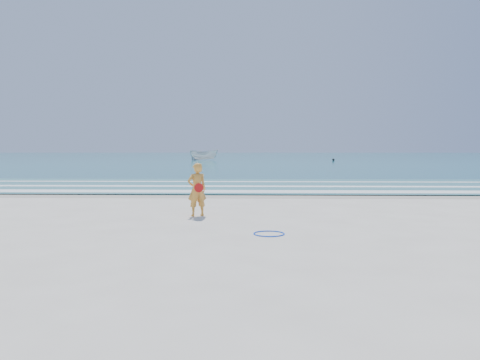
{
  "coord_description": "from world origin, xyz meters",
  "views": [
    {
      "loc": [
        0.43,
        -10.82,
        2.01
      ],
      "look_at": [
        -0.01,
        4.0,
        1.0
      ],
      "focal_mm": 35.0,
      "sensor_mm": 36.0,
      "label": 1
    }
  ],
  "objects": [
    {
      "name": "foam_near",
      "position": [
        0.0,
        10.3,
        0.05
      ],
      "size": [
        400.0,
        1.4,
        0.01
      ],
      "primitive_type": "cube",
      "color": "white",
      "rests_on": "shallow"
    },
    {
      "name": "ground",
      "position": [
        0.0,
        0.0,
        0.0
      ],
      "size": [
        400.0,
        400.0,
        0.0
      ],
      "primitive_type": "plane",
      "color": "silver",
      "rests_on": "ground"
    },
    {
      "name": "hoop",
      "position": [
        0.79,
        0.01,
        0.01
      ],
      "size": [
        0.86,
        0.86,
        0.03
      ],
      "primitive_type": "torus",
      "rotation": [
        0.0,
        0.0,
        -0.18
      ],
      "color": "blue",
      "rests_on": "ground"
    },
    {
      "name": "wet_sand",
      "position": [
        0.0,
        9.0,
        0.0
      ],
      "size": [
        400.0,
        2.4,
        0.0
      ],
      "primitive_type": "cube",
      "color": "#B2A893",
      "rests_on": "ground"
    },
    {
      "name": "boat",
      "position": [
        -7.86,
        66.91,
        0.95
      ],
      "size": [
        4.86,
        2.19,
        1.83
      ],
      "primitive_type": "imported",
      "rotation": [
        0.0,
        0.0,
        1.66
      ],
      "color": "silver",
      "rests_on": "ocean"
    },
    {
      "name": "buoy",
      "position": [
        12.8,
        62.13,
        0.24
      ],
      "size": [
        0.39,
        0.39,
        0.39
      ],
      "primitive_type": "sphere",
      "color": "black",
      "rests_on": "ocean"
    },
    {
      "name": "shallow",
      "position": [
        0.0,
        14.0,
        0.04
      ],
      "size": [
        400.0,
        10.0,
        0.01
      ],
      "primitive_type": "cube",
      "color": "#59B7AD",
      "rests_on": "ocean"
    },
    {
      "name": "woman",
      "position": [
        -1.25,
        2.89,
        0.79
      ],
      "size": [
        0.68,
        0.58,
        1.58
      ],
      "color": "gold",
      "rests_on": "ground"
    },
    {
      "name": "foam_mid",
      "position": [
        0.0,
        13.2,
        0.05
      ],
      "size": [
        400.0,
        0.9,
        0.01
      ],
      "primitive_type": "cube",
      "color": "white",
      "rests_on": "shallow"
    },
    {
      "name": "ocean",
      "position": [
        0.0,
        105.0,
        0.02
      ],
      "size": [
        400.0,
        190.0,
        0.04
      ],
      "primitive_type": "cube",
      "color": "#19727F",
      "rests_on": "ground"
    },
    {
      "name": "foam_far",
      "position": [
        0.0,
        16.5,
        0.05
      ],
      "size": [
        400.0,
        0.6,
        0.01
      ],
      "primitive_type": "cube",
      "color": "white",
      "rests_on": "shallow"
    }
  ]
}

